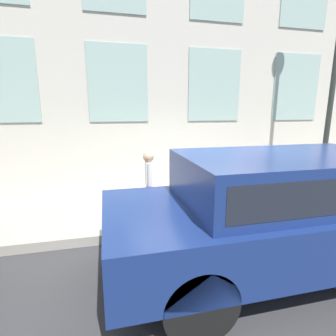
% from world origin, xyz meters
% --- Properties ---
extents(ground_plane, '(80.00, 80.00, 0.00)m').
position_xyz_m(ground_plane, '(0.00, 0.00, 0.00)').
color(ground_plane, '#38383A').
extents(sidewalk, '(2.60, 60.00, 0.17)m').
position_xyz_m(sidewalk, '(1.30, 0.00, 0.09)').
color(sidewalk, '#A8A093').
rests_on(sidewalk, ground_plane).
extents(fire_hydrant, '(0.32, 0.44, 0.78)m').
position_xyz_m(fire_hydrant, '(0.59, 0.10, 0.58)').
color(fire_hydrant, '#2D7260').
rests_on(fire_hydrant, sidewalk).
extents(person, '(0.32, 0.21, 1.33)m').
position_xyz_m(person, '(0.70, 0.87, 0.98)').
color(person, '#232328').
rests_on(person, sidewalk).
extents(parked_truck_navy_near, '(1.97, 4.81, 1.71)m').
position_xyz_m(parked_truck_navy_near, '(-1.32, -0.69, 1.00)').
color(parked_truck_navy_near, black).
rests_on(parked_truck_navy_near, ground_plane).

